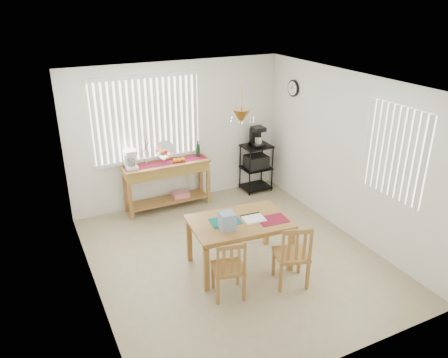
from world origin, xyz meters
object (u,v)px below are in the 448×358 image
sideboard (167,174)px  wire_cart (256,163)px  dining_table (239,226)px  cart_items (257,137)px  chair_left (229,269)px  chair_right (292,255)px

sideboard → wire_cart: 1.83m
dining_table → cart_items: bearing=55.1°
sideboard → wire_cart: bearing=-0.6°
wire_cart → chair_left: wire_cart is taller
dining_table → chair_left: (-0.45, -0.56, -0.23)m
dining_table → chair_right: 0.84m
sideboard → chair_right: bearing=-76.3°
chair_left → chair_right: 0.88m
wire_cart → cart_items: bearing=90.0°
chair_right → wire_cart: bearing=68.9°
wire_cart → chair_left: bearing=-125.8°
cart_items → dining_table: cart_items is taller
wire_cart → chair_left: 3.41m
dining_table → chair_right: chair_right is taller
cart_items → sideboard: bearing=179.7°
sideboard → cart_items: cart_items is taller
dining_table → chair_right: size_ratio=1.55×
dining_table → chair_right: (0.42, -0.70, -0.20)m
wire_cart → dining_table: size_ratio=0.65×
chair_left → dining_table: bearing=51.5°
dining_table → chair_left: 0.76m
wire_cart → sideboard: bearing=179.4°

